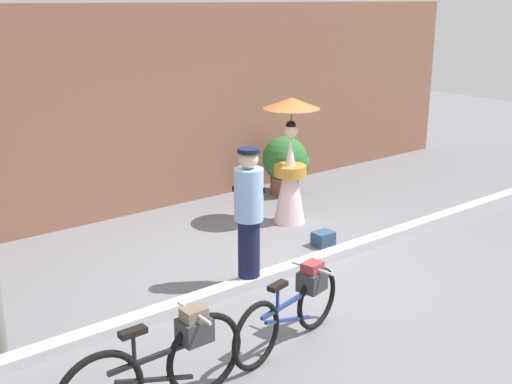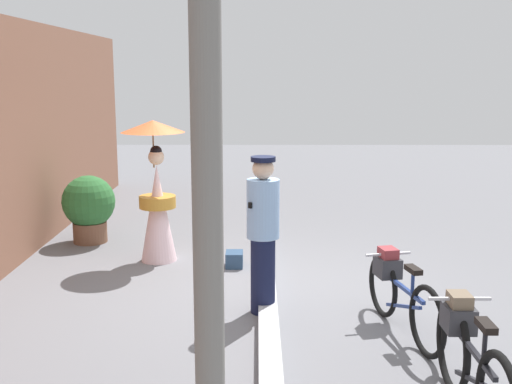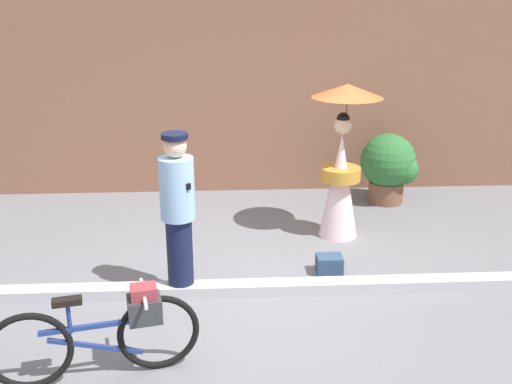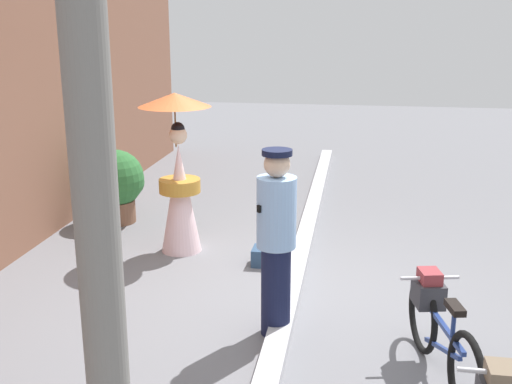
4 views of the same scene
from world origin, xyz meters
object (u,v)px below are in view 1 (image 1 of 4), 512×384
Objects in this scene: bicycle_far_side at (162,364)px; potted_plant_by_door at (286,163)px; backpack_on_pavement at (324,238)px; bicycle_near_officer at (294,305)px; person_with_parasol at (290,160)px; person_officer at (249,214)px.

bicycle_far_side is 6.36m from potted_plant_by_door.
potted_plant_by_door is 2.57m from backpack_on_pavement.
backpack_on_pavement is (2.07, 1.69, -0.30)m from bicycle_near_officer.
bicycle_far_side reaches higher than bicycle_near_officer.
bicycle_near_officer is at bearing 5.97° from bicycle_far_side.
person_with_parasol is at bearing 73.98° from backpack_on_pavement.
potted_plant_by_door reaches higher than bicycle_far_side.
bicycle_far_side is 4.93m from person_with_parasol.
person_officer is (2.06, 1.50, 0.45)m from bicycle_far_side.
person_with_parasol is at bearing -129.10° from potted_plant_by_door.
backpack_on_pavement is (-0.30, -1.05, -0.87)m from person_with_parasol.
person_officer is 1.81m from backpack_on_pavement.
person_with_parasol is 6.80× the size of backpack_on_pavement.
bicycle_near_officer is 0.85× the size of person_with_parasol.
potted_plant_by_door is (4.89, 4.06, 0.11)m from bicycle_far_side.
bicycle_near_officer is 5.12m from potted_plant_by_door.
person_with_parasol is at bearing 36.37° from bicycle_far_side.
bicycle_near_officer is 0.94× the size of bicycle_far_side.
person_officer is 1.65× the size of potted_plant_by_door.
bicycle_far_side is at bearing -143.94° from person_officer.
person_officer is 0.88× the size of person_with_parasol.
bicycle_near_officer is 2.69m from backpack_on_pavement.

